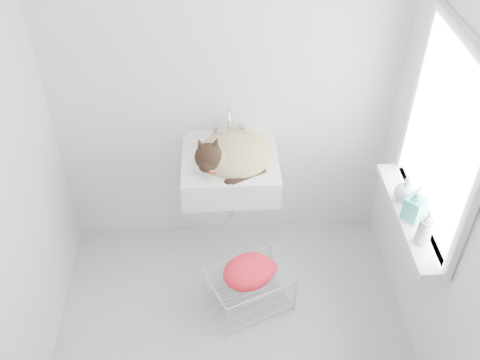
{
  "coord_description": "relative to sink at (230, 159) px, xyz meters",
  "views": [
    {
      "loc": [
        -0.06,
        -1.94,
        2.98
      ],
      "look_at": [
        0.07,
        0.5,
        0.88
      ],
      "focal_mm": 40.95,
      "sensor_mm": 36.0,
      "label": 1
    }
  ],
  "objects": [
    {
      "name": "faucet",
      "position": [
        -0.0,
        0.18,
        0.14
      ],
      "size": [
        0.22,
        0.15,
        0.22
      ],
      "primitive_type": null,
      "color": "silver",
      "rests_on": "sink"
    },
    {
      "name": "cat",
      "position": [
        0.01,
        -0.02,
        0.04
      ],
      "size": [
        0.54,
        0.48,
        0.31
      ],
      "rotation": [
        0.0,
        0.0,
        0.21
      ],
      "color": "tan",
      "rests_on": "sink"
    },
    {
      "name": "window_glass",
      "position": [
        1.06,
        -0.54,
        0.5
      ],
      "size": [
        0.01,
        0.8,
        1.0
      ],
      "primitive_type": "cube",
      "color": "white",
      "rests_on": "right_wall"
    },
    {
      "name": "bottle_b",
      "position": [
        0.98,
        -0.58,
        0.0
      ],
      "size": [
        0.14,
        0.14,
        0.21
      ],
      "primitive_type": "imported",
      "rotation": [
        0.0,
        0.0,
        5.46
      ],
      "color": "teal",
      "rests_on": "windowsill"
    },
    {
      "name": "bottle_a",
      "position": [
        0.98,
        -0.76,
        0.0
      ],
      "size": [
        0.08,
        0.08,
        0.18
      ],
      "primitive_type": "imported",
      "rotation": [
        0.0,
        0.0,
        6.17
      ],
      "color": "silver",
      "rests_on": "windowsill"
    },
    {
      "name": "wire_rack",
      "position": [
        0.1,
        -0.47,
        -0.7
      ],
      "size": [
        0.58,
        0.5,
        0.29
      ],
      "primitive_type": "cube",
      "rotation": [
        0.0,
        0.0,
        0.4
      ],
      "color": "beige",
      "rests_on": "floor"
    },
    {
      "name": "window_frame",
      "position": [
        1.05,
        -0.54,
        0.5
      ],
      "size": [
        0.04,
        0.9,
        1.1
      ],
      "primitive_type": "cube",
      "color": "white",
      "rests_on": "right_wall"
    },
    {
      "name": "windowsill",
      "position": [
        0.99,
        -0.54,
        -0.02
      ],
      "size": [
        0.16,
        0.88,
        0.04
      ],
      "primitive_type": "cube",
      "color": "white",
      "rests_on": "right_wall"
    },
    {
      "name": "floor",
      "position": [
        -0.02,
        -0.74,
        -0.85
      ],
      "size": [
        2.2,
        2.0,
        0.02
      ],
      "primitive_type": "cube",
      "color": "#A2A9AF",
      "rests_on": "ground"
    },
    {
      "name": "sink",
      "position": [
        0.0,
        0.0,
        0.0
      ],
      "size": [
        0.6,
        0.53,
        0.24
      ],
      "primitive_type": "cube",
      "color": "white",
      "rests_on": "back_wall"
    },
    {
      "name": "bottle_c",
      "position": [
        0.98,
        -0.43,
        0.0
      ],
      "size": [
        0.15,
        0.15,
        0.16
      ],
      "primitive_type": "imported",
      "rotation": [
        0.0,
        0.0,
        2.94
      ],
      "color": "silver",
      "rests_on": "windowsill"
    },
    {
      "name": "back_wall",
      "position": [
        -0.02,
        0.26,
        0.4
      ],
      "size": [
        2.2,
        0.02,
        2.5
      ],
      "primitive_type": "cube",
      "color": "silver",
      "rests_on": "ground"
    },
    {
      "name": "towel",
      "position": [
        0.09,
        -0.5,
        -0.53
      ],
      "size": [
        0.41,
        0.37,
        0.14
      ],
      "primitive_type": "ellipsoid",
      "rotation": [
        0.0,
        0.0,
        0.49
      ],
      "color": "#E71200",
      "rests_on": "wire_rack"
    },
    {
      "name": "right_wall",
      "position": [
        1.08,
        -0.74,
        0.4
      ],
      "size": [
        0.02,
        2.0,
        2.5
      ],
      "primitive_type": "cube",
      "color": "silver",
      "rests_on": "ground"
    }
  ]
}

